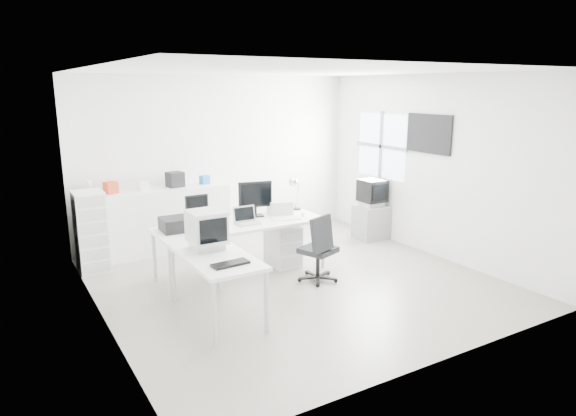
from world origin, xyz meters
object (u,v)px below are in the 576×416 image
crt_monitor (207,230)px  lcd_monitor_large (255,199)px  drawer_pedestal (283,245)px  crt_tv (372,193)px  main_desk (242,249)px  side_desk (217,286)px  filing_cabinet (91,231)px  office_chair (318,247)px  inkjet_printer (180,224)px  laptop (248,217)px  laser_printer (280,207)px  tv_cabinet (371,222)px  lcd_monitor_small (197,210)px  sideboard (165,220)px

crt_monitor → lcd_monitor_large: bearing=43.1°
drawer_pedestal → crt_tv: size_ratio=1.20×
main_desk → side_desk: bearing=-127.7°
filing_cabinet → office_chair: bearing=-37.9°
inkjet_printer → laptop: 0.92m
laser_printer → tv_cabinet: size_ratio=0.58×
inkjet_printer → crt_monitor: size_ratio=1.06×
laser_printer → office_chair: 1.04m
inkjet_printer → office_chair: bearing=-25.7°
main_desk → laptop: 0.49m
main_desk → drawer_pedestal: (0.70, 0.05, -0.08)m
crt_monitor → main_desk: bearing=45.6°
drawer_pedestal → laser_printer: bearing=73.6°
side_desk → lcd_monitor_small: lcd_monitor_small is taller
drawer_pedestal → inkjet_printer: bearing=178.2°
laser_printer → side_desk: bearing=-124.2°
main_desk → side_desk: 1.39m
tv_cabinet → filing_cabinet: bearing=169.7°
side_desk → lcd_monitor_large: size_ratio=2.71×
main_desk → lcd_monitor_small: size_ratio=5.90×
crt_monitor → tv_cabinet: (3.56, 1.29, -0.69)m
side_desk → laser_printer: bearing=39.5°
laptop → crt_tv: crt_tv is taller
lcd_monitor_small → laser_printer: (1.30, -0.03, -0.11)m
drawer_pedestal → side_desk: bearing=-143.4°
laptop → office_chair: bearing=-40.6°
main_desk → sideboard: size_ratio=1.15×
inkjet_printer → sideboard: bearing=82.1°
drawer_pedestal → laptop: 0.87m
laser_printer → lcd_monitor_small: bearing=-165.1°
inkjet_printer → sideboard: 1.55m
laptop → filing_cabinet: (-1.84, 1.36, -0.27)m
side_desk → lcd_monitor_small: size_ratio=3.44×
lcd_monitor_small → laser_printer: 1.30m
side_desk → office_chair: office_chair is taller
side_desk → lcd_monitor_small: (0.30, 1.35, 0.58)m
sideboard → main_desk: bearing=-69.4°
drawer_pedestal → lcd_monitor_large: bearing=150.3°
lcd_monitor_small → tv_cabinet: size_ratio=0.69×
crt_monitor → tv_cabinet: crt_monitor is taller
lcd_monitor_large → tv_cabinet: 2.47m
lcd_monitor_large → office_chair: (0.44, -1.00, -0.53)m
laser_printer → tv_cabinet: 2.05m
office_chair → filing_cabinet: bearing=121.3°
laptop → tv_cabinet: laptop is taller
main_desk → office_chair: bearing=-43.5°
main_desk → drawer_pedestal: size_ratio=4.00×
tv_cabinet → crt_tv: 0.52m
office_chair → tv_cabinet: size_ratio=1.63×
main_desk → crt_tv: (2.71, 0.44, 0.44)m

